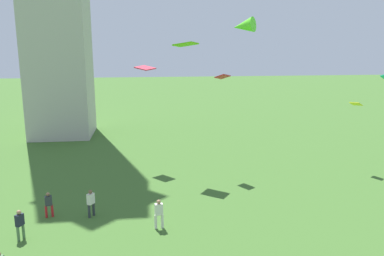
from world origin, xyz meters
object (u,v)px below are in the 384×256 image
object	(u,v)px
kite_flying_0	(243,26)
kite_flying_1	(222,77)
person_2	(159,212)
kite_flying_2	(145,68)
person_0	(49,203)
person_1	(91,202)
kite_flying_5	(356,104)
person_3	(20,223)
kite_flying_6	(186,44)

from	to	relation	value
kite_flying_0	kite_flying_1	distance (m)	12.51
person_2	kite_flying_2	xyz separation A→B (m)	(-0.57, 12.45, 7.39)
person_0	person_1	xyz separation A→B (m)	(2.54, -0.22, 0.08)
kite_flying_0	kite_flying_5	size ratio (longest dim) A/B	1.23
person_3	kite_flying_6	size ratio (longest dim) A/B	0.80
kite_flying_2	kite_flying_1	bearing A→B (deg)	-153.96
kite_flying_0	kite_flying_1	world-z (taller)	kite_flying_0
kite_flying_1	kite_flying_6	world-z (taller)	kite_flying_6
person_2	kite_flying_1	size ratio (longest dim) A/B	1.36
person_0	person_1	size ratio (longest dim) A/B	0.92
person_2	person_3	bearing A→B (deg)	174.35
person_1	kite_flying_5	size ratio (longest dim) A/B	1.65
kite_flying_0	person_1	bearing A→B (deg)	-81.24
person_3	kite_flying_6	bearing A→B (deg)	-17.71
kite_flying_0	kite_flying_5	world-z (taller)	kite_flying_0
kite_flying_1	kite_flying_2	bearing A→B (deg)	-147.77
kite_flying_1	person_0	bearing A→B (deg)	-91.47
kite_flying_5	kite_flying_6	world-z (taller)	kite_flying_6
kite_flying_1	kite_flying_5	bearing A→B (deg)	54.26
kite_flying_1	kite_flying_2	size ratio (longest dim) A/B	0.66
person_0	kite_flying_1	size ratio (longest dim) A/B	1.24
kite_flying_1	kite_flying_2	world-z (taller)	kite_flying_2
person_1	kite_flying_0	bearing A→B (deg)	-81.99
person_1	kite_flying_0	size ratio (longest dim) A/B	1.34
kite_flying_0	person_3	bearing A→B (deg)	-62.36
person_1	kite_flying_5	bearing A→B (deg)	-34.81
person_0	kite_flying_2	world-z (taller)	kite_flying_2
kite_flying_1	kite_flying_5	distance (m)	11.33
person_2	person_1	bearing A→B (deg)	144.44
person_0	person_3	size ratio (longest dim) A/B	0.94
person_1	person_2	distance (m)	4.54
person_3	kite_flying_6	distance (m)	17.07
person_2	kite_flying_5	bearing A→B (deg)	20.00
person_1	kite_flying_0	distance (m)	13.73
kite_flying_0	kite_flying_1	bearing A→B (deg)	-149.83
person_1	person_2	size ratio (longest dim) A/B	1.00
person_2	kite_flying_0	xyz separation A→B (m)	(4.05, -2.31, 10.20)
person_3	kite_flying_0	xyz separation A→B (m)	(11.51, -1.90, 10.22)
kite_flying_1	person_3	bearing A→B (deg)	-85.07
person_2	kite_flying_6	bearing A→B (deg)	66.41
kite_flying_2	kite_flying_6	xyz separation A→B (m)	(3.14, -2.70, 1.94)
person_2	person_3	world-z (taller)	person_2
person_0	person_3	distance (m)	2.82
person_2	kite_flying_1	distance (m)	13.03
kite_flying_2	kite_flying_6	bearing A→B (deg)	-169.74
person_1	kite_flying_6	xyz separation A→B (m)	(6.62, 7.72, 9.33)
person_1	kite_flying_1	world-z (taller)	kite_flying_1
person_1	kite_flying_2	world-z (taller)	kite_flying_2
kite_flying_2	kite_flying_5	world-z (taller)	kite_flying_2
kite_flying_1	kite_flying_6	bearing A→B (deg)	-124.99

